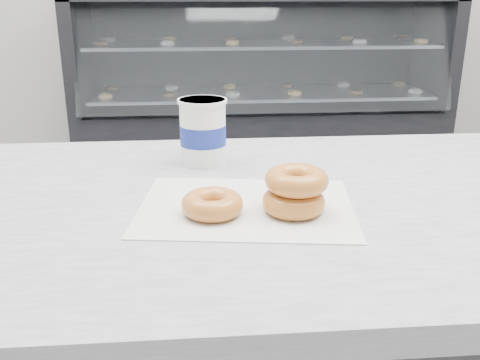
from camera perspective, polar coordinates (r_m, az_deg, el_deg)
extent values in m
cube|color=silver|center=(1.01, 21.58, -2.17)|extent=(3.06, 0.76, 0.04)
cube|color=black|center=(3.69, 2.19, 4.16)|extent=(2.40, 0.70, 0.50)
cube|color=black|center=(3.89, 1.73, 14.33)|extent=(2.40, 0.06, 0.75)
cube|color=black|center=(3.62, -16.72, 13.15)|extent=(0.08, 0.70, 0.75)
cube|color=black|center=(3.90, 19.99, 13.21)|extent=(0.08, 0.70, 0.75)
cube|color=white|center=(3.27, 3.01, 13.32)|extent=(2.28, 0.16, 0.70)
cube|color=silver|center=(3.62, 2.26, 9.21)|extent=(2.20, 0.55, 0.02)
cube|color=silver|center=(3.58, 2.33, 14.26)|extent=(2.20, 0.55, 0.02)
cube|color=silver|center=(0.86, 0.68, -2.86)|extent=(0.37, 0.30, 0.00)
torus|color=gold|center=(0.82, -2.98, -2.57)|extent=(0.11, 0.11, 0.03)
torus|color=gold|center=(0.83, 5.73, -2.33)|extent=(0.10, 0.10, 0.03)
torus|color=gold|center=(0.82, 6.05, -0.03)|extent=(0.12, 0.12, 0.03)
cylinder|color=white|center=(1.06, -3.97, 5.16)|extent=(0.11, 0.11, 0.13)
cylinder|color=white|center=(1.05, -4.05, 8.41)|extent=(0.10, 0.10, 0.01)
cylinder|color=navy|center=(1.07, -3.97, 4.87)|extent=(0.11, 0.11, 0.04)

